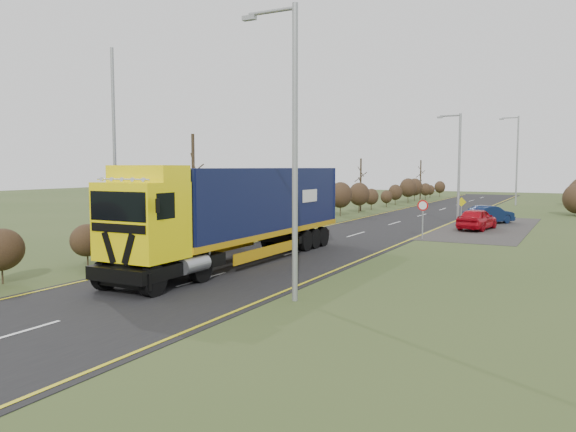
% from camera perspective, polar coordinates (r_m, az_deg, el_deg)
% --- Properties ---
extents(ground, '(160.00, 160.00, 0.00)m').
position_cam_1_polar(ground, '(24.76, -3.15, -4.86)').
color(ground, '#35481F').
rests_on(ground, ground).
extents(road, '(8.00, 120.00, 0.02)m').
position_cam_1_polar(road, '(33.62, 5.70, -2.25)').
color(road, black).
rests_on(road, ground).
extents(layby, '(6.00, 18.00, 0.02)m').
position_cam_1_polar(layby, '(41.54, 19.37, -1.12)').
color(layby, '#2D2A28').
rests_on(layby, ground).
extents(lane_markings, '(7.52, 116.00, 0.01)m').
position_cam_1_polar(lane_markings, '(33.33, 5.50, -2.28)').
color(lane_markings, gold).
rests_on(lane_markings, road).
extents(hedgerow, '(2.24, 102.04, 6.05)m').
position_cam_1_polar(hedgerow, '(34.37, -4.92, 0.61)').
color(hedgerow, black).
rests_on(hedgerow, ground).
extents(lorry, '(3.00, 15.44, 4.30)m').
position_cam_1_polar(lorry, '(24.87, -4.77, 0.84)').
color(lorry, black).
rests_on(lorry, ground).
extents(car_red_hatchback, '(2.32, 4.48, 1.46)m').
position_cam_1_polar(car_red_hatchback, '(39.91, 18.64, -0.31)').
color(car_red_hatchback, '#AF0814').
rests_on(car_red_hatchback, ground).
extents(car_blue_sedan, '(3.43, 4.23, 1.35)m').
position_cam_1_polar(car_blue_sedan, '(44.48, 19.76, 0.11)').
color(car_blue_sedan, '#091533').
rests_on(car_blue_sedan, ground).
extents(streetlight_near, '(1.96, 0.18, 9.21)m').
position_cam_1_polar(streetlight_near, '(17.59, 0.37, 7.74)').
color(streetlight_near, gray).
rests_on(streetlight_near, ground).
extents(streetlight_mid, '(1.72, 0.18, 8.02)m').
position_cam_1_polar(streetlight_mid, '(41.84, 16.87, 4.99)').
color(streetlight_mid, gray).
rests_on(streetlight_mid, ground).
extents(streetlight_far, '(2.08, 0.20, 9.82)m').
position_cam_1_polar(streetlight_far, '(67.05, 22.15, 5.65)').
color(streetlight_far, gray).
rests_on(streetlight_far, ground).
extents(left_pole, '(0.16, 0.16, 9.81)m').
position_cam_1_polar(left_pole, '(28.00, -17.21, 6.14)').
color(left_pole, gray).
rests_on(left_pole, ground).
extents(speed_sign, '(0.64, 0.10, 2.30)m').
position_cam_1_polar(speed_sign, '(33.94, 13.53, 0.42)').
color(speed_sign, gray).
rests_on(speed_sign, ground).
extents(warning_board, '(0.73, 0.11, 1.92)m').
position_cam_1_polar(warning_board, '(45.28, 17.21, 0.89)').
color(warning_board, gray).
rests_on(warning_board, ground).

